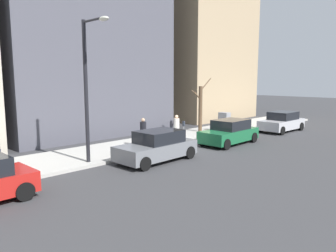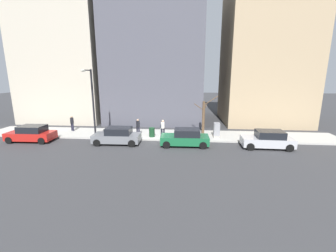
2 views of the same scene
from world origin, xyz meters
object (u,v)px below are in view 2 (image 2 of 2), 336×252
at_px(parking_meter, 161,130).
at_px(parked_car_silver, 268,140).
at_px(office_tower_right, 71,62).
at_px(office_block_center, 157,59).
at_px(trash_bin, 152,132).
at_px(office_tower_left, 265,57).
at_px(parked_car_green, 185,138).
at_px(utility_box, 217,130).
at_px(parked_car_grey, 117,136).
at_px(pedestrian_midblock, 138,126).
at_px(pedestrian_near_meter, 163,127).
at_px(bare_tree, 204,117).
at_px(pedestrian_far_corner, 72,122).
at_px(parked_car_red, 31,134).
at_px(streetlamp, 92,98).

bearing_deg(parking_meter, parked_car_silver, -100.21).
relative_size(parked_car_silver, office_tower_right, 0.27).
distance_m(office_block_center, office_tower_right, 12.04).
distance_m(trash_bin, office_tower_left, 18.00).
xyz_separation_m(parked_car_green, utility_box, (2.55, -3.02, 0.11)).
height_order(parked_car_grey, utility_box, utility_box).
height_order(trash_bin, pedestrian_midblock, pedestrian_midblock).
relative_size(utility_box, pedestrian_near_meter, 0.86).
bearing_deg(utility_box, bare_tree, 42.57).
relative_size(trash_bin, office_block_center, 0.05).
bearing_deg(pedestrian_midblock, pedestrian_far_corner, 16.49).
distance_m(parked_car_red, parking_meter, 12.16).
height_order(parked_car_silver, parked_car_red, same).
distance_m(parked_car_grey, bare_tree, 8.91).
distance_m(parked_car_grey, pedestrian_far_corner, 7.27).
xyz_separation_m(trash_bin, pedestrian_midblock, (0.49, 1.49, 0.49)).
bearing_deg(parked_car_green, pedestrian_midblock, 59.94).
bearing_deg(pedestrian_near_meter, parking_meter, 51.43).
relative_size(parked_car_silver, streetlamp, 0.65).
bearing_deg(parked_car_green, parked_car_grey, 88.32).
bearing_deg(parked_car_grey, streetlamp, 60.57).
bearing_deg(bare_tree, parked_car_grey, 115.67).
relative_size(pedestrian_midblock, pedestrian_far_corner, 1.00).
relative_size(parking_meter, trash_bin, 1.50).
distance_m(parked_car_silver, office_block_center, 18.63).
height_order(parked_car_grey, parked_car_red, same).
bearing_deg(utility_box, parked_car_silver, -122.41).
xyz_separation_m(pedestrian_far_corner, office_tower_left, (7.93, -22.19, 7.23)).
bearing_deg(pedestrian_midblock, parked_car_grey, 87.93).
height_order(pedestrian_midblock, office_tower_left, office_tower_left).
xyz_separation_m(parked_car_silver, pedestrian_far_corner, (3.78, 19.39, 0.35)).
relative_size(bare_tree, pedestrian_near_meter, 2.38).
bearing_deg(parked_car_red, parked_car_green, -91.52).
relative_size(pedestrian_far_corner, office_tower_left, 0.10).
bearing_deg(parking_meter, office_tower_left, -50.64).
height_order(parked_car_grey, office_block_center, office_block_center).
height_order(streetlamp, bare_tree, streetlamp).
bearing_deg(pedestrian_near_meter, pedestrian_midblock, -33.40).
height_order(parked_car_green, office_tower_left, office_tower_left).
distance_m(pedestrian_near_meter, office_tower_right, 18.23).
bearing_deg(trash_bin, office_tower_left, -53.96).
relative_size(pedestrian_midblock, office_tower_right, 0.11).
height_order(parked_car_grey, pedestrian_midblock, pedestrian_midblock).
height_order(parked_car_green, office_block_center, office_block_center).
distance_m(parked_car_silver, trash_bin, 10.57).
bearing_deg(office_block_center, utility_box, -145.06).
bearing_deg(parked_car_silver, parking_meter, 80.87).
height_order(bare_tree, pedestrian_far_corner, bare_tree).
xyz_separation_m(utility_box, office_block_center, (10.31, 7.20, 7.38)).
height_order(trash_bin, office_tower_right, office_tower_right).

